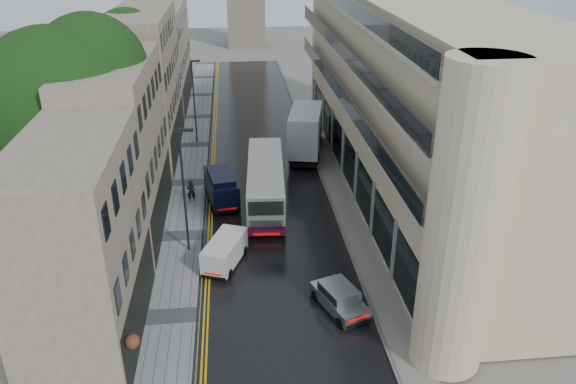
{
  "coord_description": "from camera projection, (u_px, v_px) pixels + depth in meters",
  "views": [
    {
      "loc": [
        -2.3,
        -12.92,
        18.46
      ],
      "look_at": [
        0.87,
        18.0,
        3.5
      ],
      "focal_mm": 35.0,
      "sensor_mm": 36.0,
      "label": 1
    }
  ],
  "objects": [
    {
      "name": "white_lorry",
      "position": [
        291.0,
        139.0,
        46.77
      ],
      "size": [
        4.11,
        8.58,
        4.33
      ],
      "primitive_type": null,
      "rotation": [
        0.0,
        0.0,
        -0.21
      ],
      "color": "silver",
      "rests_on": "road"
    },
    {
      "name": "navy_van",
      "position": [
        213.0,
        197.0,
        38.96
      ],
      "size": [
        2.68,
        4.97,
        2.41
      ],
      "primitive_type": null,
      "rotation": [
        0.0,
        0.0,
        0.17
      ],
      "color": "black",
      "rests_on": "road"
    },
    {
      "name": "modern_block",
      "position": [
        405.0,
        96.0,
        41.01
      ],
      "size": [
        8.0,
        40.0,
        14.0
      ],
      "primitive_type": null,
      "color": "beige",
      "rests_on": "ground"
    },
    {
      "name": "lamp_post_far",
      "position": [
        194.0,
        102.0,
        50.42
      ],
      "size": [
        0.86,
        0.4,
        7.47
      ],
      "primitive_type": null,
      "rotation": [
        0.0,
        0.0,
        0.26
      ],
      "color": "black",
      "rests_on": "left_sidewalk"
    },
    {
      "name": "white_van",
      "position": [
        204.0,
        262.0,
        32.23
      ],
      "size": [
        2.85,
        4.07,
        1.69
      ],
      "primitive_type": null,
      "rotation": [
        0.0,
        0.0,
        -0.37
      ],
      "color": "silver",
      "rests_on": "road"
    },
    {
      "name": "pedestrian",
      "position": [
        191.0,
        191.0,
        40.54
      ],
      "size": [
        0.67,
        0.51,
        1.64
      ],
      "primitive_type": "imported",
      "rotation": [
        0.0,
        0.0,
        3.36
      ],
      "color": "black",
      "rests_on": "left_sidewalk"
    },
    {
      "name": "old_shop_row",
      "position": [
        139.0,
        102.0,
        43.22
      ],
      "size": [
        4.5,
        56.0,
        12.0
      ],
      "primitive_type": null,
      "color": "gray",
      "rests_on": "ground"
    },
    {
      "name": "lamp_post_near",
      "position": [
        184.0,
        192.0,
        33.17
      ],
      "size": [
        0.91,
        0.33,
        7.88
      ],
      "primitive_type": null,
      "rotation": [
        0.0,
        0.0,
        -0.15
      ],
      "color": "black",
      "rests_on": "left_sidewalk"
    },
    {
      "name": "right_sidewalk",
      "position": [
        332.0,
        177.0,
        44.92
      ],
      "size": [
        1.8,
        85.0,
        0.12
      ],
      "primitive_type": "cube",
      "color": "slate",
      "rests_on": "ground"
    },
    {
      "name": "silver_hatchback",
      "position": [
        341.0,
        316.0,
        28.05
      ],
      "size": [
        2.82,
        4.0,
        1.38
      ],
      "primitive_type": null,
      "rotation": [
        0.0,
        0.0,
        0.37
      ],
      "color": "#A1A1A5",
      "rests_on": "road"
    },
    {
      "name": "tree_far",
      "position": [
        109.0,
        89.0,
        45.55
      ],
      "size": [
        9.24,
        9.24,
        12.46
      ],
      "primitive_type": null,
      "color": "black",
      "rests_on": "ground"
    },
    {
      "name": "left_sidewalk",
      "position": [
        190.0,
        183.0,
        43.88
      ],
      "size": [
        2.7,
        85.0,
        0.12
      ],
      "primitive_type": "cube",
      "color": "gray",
      "rests_on": "ground"
    },
    {
      "name": "cream_bus",
      "position": [
        249.0,
        203.0,
        37.58
      ],
      "size": [
        3.13,
        11.05,
        2.98
      ],
      "primitive_type": null,
      "rotation": [
        0.0,
        0.0,
        -0.06
      ],
      "color": "silver",
      "rests_on": "road"
    },
    {
      "name": "tree_near",
      "position": [
        63.0,
        136.0,
        33.56
      ],
      "size": [
        10.56,
        10.56,
        13.89
      ],
      "primitive_type": null,
      "color": "black",
      "rests_on": "ground"
    },
    {
      "name": "road",
      "position": [
        265.0,
        180.0,
        44.44
      ],
      "size": [
        9.0,
        85.0,
        0.02
      ],
      "primitive_type": "cube",
      "color": "black",
      "rests_on": "ground"
    }
  ]
}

